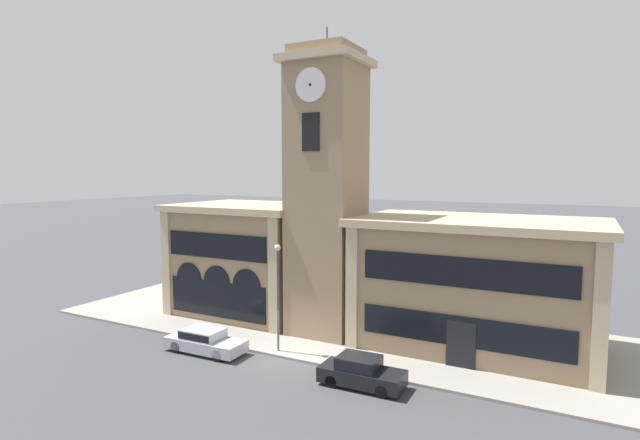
# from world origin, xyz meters

# --- Properties ---
(ground_plane) EXTENTS (300.00, 300.00, 0.00)m
(ground_plane) POSITION_xyz_m (0.00, 0.00, 0.00)
(ground_plane) COLOR #424247
(sidewalk_kerb) EXTENTS (38.99, 12.72, 0.15)m
(sidewalk_kerb) POSITION_xyz_m (0.00, 6.36, 0.07)
(sidewalk_kerb) COLOR gray
(sidewalk_kerb) RESTS_ON ground_plane
(clock_tower) EXTENTS (4.74, 4.74, 19.03)m
(clock_tower) POSITION_xyz_m (-0.00, 5.08, 8.97)
(clock_tower) COLOR #937A5B
(clock_tower) RESTS_ON ground_plane
(town_hall_left_wing) EXTENTS (10.45, 8.36, 7.97)m
(town_hall_left_wing) POSITION_xyz_m (-7.19, 6.86, 4.01)
(town_hall_left_wing) COLOR #937A5B
(town_hall_left_wing) RESTS_ON ground_plane
(town_hall_right_wing) EXTENTS (13.88, 8.36, 7.63)m
(town_hall_right_wing) POSITION_xyz_m (8.91, 6.87, 3.84)
(town_hall_right_wing) COLOR #937A5B
(town_hall_right_wing) RESTS_ON ground_plane
(parked_car_near) EXTENTS (4.77, 1.94, 1.35)m
(parked_car_near) POSITION_xyz_m (-4.60, -1.24, 0.71)
(parked_car_near) COLOR #B2B7C1
(parked_car_near) RESTS_ON ground_plane
(parked_car_mid) EXTENTS (4.13, 1.81, 1.47)m
(parked_car_mid) POSITION_xyz_m (5.10, -1.24, 0.76)
(parked_car_mid) COLOR black
(parked_car_mid) RESTS_ON ground_plane
(street_lamp) EXTENTS (0.36, 0.36, 6.11)m
(street_lamp) POSITION_xyz_m (-0.81, 0.63, 4.12)
(street_lamp) COLOR #4C4C51
(street_lamp) RESTS_ON sidewalk_kerb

